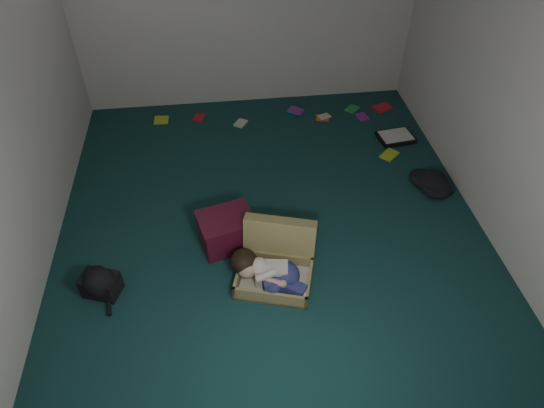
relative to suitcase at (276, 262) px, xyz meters
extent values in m
plane|color=#133838|center=(0.02, 0.65, -0.14)|extent=(4.50, 4.50, 0.00)
plane|color=silver|center=(0.02, -1.60, 1.16)|extent=(4.50, 0.00, 4.50)
plane|color=silver|center=(-1.98, 0.65, 1.16)|extent=(0.00, 4.50, 4.50)
plane|color=silver|center=(2.02, 0.65, 1.16)|extent=(0.00, 4.50, 4.50)
cube|color=#9C8E55|center=(-0.04, -0.12, -0.07)|extent=(0.73, 0.61, 0.14)
cube|color=silver|center=(-0.04, -0.12, -0.10)|extent=(0.66, 0.54, 0.02)
cube|color=#9C8E55|center=(0.05, 0.16, 0.09)|extent=(0.65, 0.36, 0.46)
cube|color=silver|center=(-0.06, -0.13, 0.02)|extent=(0.29, 0.19, 0.20)
sphere|color=tan|center=(-0.26, -0.10, 0.07)|extent=(0.17, 0.17, 0.17)
ellipsoid|color=black|center=(-0.28, -0.04, 0.10)|extent=(0.22, 0.24, 0.19)
ellipsoid|color=navy|center=(0.07, -0.16, 0.02)|extent=(0.20, 0.24, 0.19)
cube|color=navy|center=(-0.02, -0.24, 0.01)|extent=(0.24, 0.14, 0.12)
cube|color=navy|center=(0.10, -0.28, -0.01)|extent=(0.24, 0.21, 0.10)
sphere|color=white|center=(0.19, -0.28, -0.03)|extent=(0.10, 0.10, 0.10)
sphere|color=white|center=(0.17, -0.34, -0.04)|extent=(0.09, 0.09, 0.09)
cylinder|color=tan|center=(-0.05, -0.26, 0.06)|extent=(0.17, 0.10, 0.06)
cube|color=#4B0F22|center=(-0.40, 0.40, 0.02)|extent=(0.53, 0.46, 0.31)
cube|color=#4B0F22|center=(-0.40, 0.40, 0.18)|extent=(0.56, 0.48, 0.02)
cube|color=black|center=(1.65, 1.80, -0.11)|extent=(0.43, 0.35, 0.05)
cube|color=white|center=(1.65, 1.80, -0.08)|extent=(0.39, 0.30, 0.01)
cube|color=#B9D124|center=(-1.10, 2.54, -0.13)|extent=(0.19, 0.14, 0.02)
cube|color=red|center=(-0.63, 2.53, -0.13)|extent=(0.23, 0.22, 0.02)
cube|color=silver|center=(-0.13, 2.34, -0.13)|extent=(0.19, 0.22, 0.02)
cube|color=#2173B6|center=(0.59, 2.54, -0.13)|extent=(0.20, 0.22, 0.02)
cube|color=#EA4B1B|center=(0.89, 2.34, -0.13)|extent=(0.23, 0.22, 0.02)
cube|color=green|center=(1.31, 2.49, -0.13)|extent=(0.20, 0.16, 0.02)
cube|color=#9D2797|center=(1.39, 2.30, -0.13)|extent=(0.23, 0.23, 0.02)
cube|color=beige|center=(1.60, 1.81, -0.13)|extent=(0.17, 0.21, 0.02)
cube|color=#B9D124|center=(1.49, 1.51, -0.13)|extent=(0.21, 0.23, 0.02)
cube|color=red|center=(1.69, 2.46, -0.13)|extent=(0.23, 0.21, 0.02)
camera|label=1|loc=(-0.37, -2.67, 3.19)|focal=32.00mm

